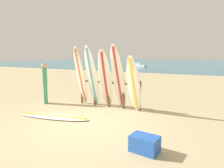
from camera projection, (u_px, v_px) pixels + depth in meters
The scene contains 12 objects.
ground_plane at pixel (85, 126), 5.75m from camera, with size 120.00×120.00×0.00m, color tan.
ocean_water at pixel (202, 63), 56.51m from camera, with size 120.00×80.00×0.01m, color teal.
surfboard_rack at pixel (109, 90), 7.82m from camera, with size 2.77×0.09×1.15m.
surfboard_leaning_far_left at pixel (81, 76), 8.07m from camera, with size 0.58×0.70×2.46m.
surfboard_leaning_left at pixel (92, 76), 7.78m from camera, with size 0.53×0.75×2.48m.
surfboard_leaning_center_left at pixel (105, 79), 7.53m from camera, with size 0.64×0.94×2.32m.
surfboard_leaning_center at pixel (118, 78), 7.25m from camera, with size 0.51×1.06×2.50m.
surfboard_leaning_center_right at pixel (134, 84), 6.95m from camera, with size 0.64×0.75×2.10m.
surfboard_lying_on_sand at pixel (53, 116), 6.54m from camera, with size 2.65×1.09×0.08m.
beachgoer_standing at pixel (45, 81), 8.34m from camera, with size 0.33×0.32×1.75m.
small_boat_offshore at pixel (138, 65), 36.55m from camera, with size 3.21×1.56×0.71m.
cooler_box at pixel (145, 144), 4.19m from camera, with size 0.60×0.40×0.36m, color blue.
Camera 1 is at (3.29, -4.49, 2.07)m, focal length 31.04 mm.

